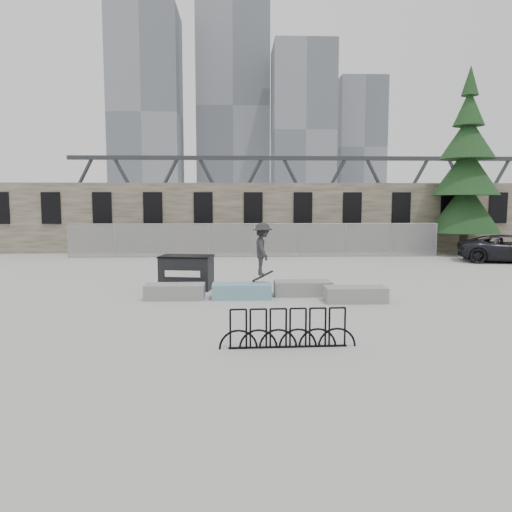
{
  "coord_description": "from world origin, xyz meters",
  "views": [
    {
      "loc": [
        -0.97,
        -17.11,
        3.29
      ],
      "look_at": [
        -0.32,
        1.15,
        1.3
      ],
      "focal_mm": 35.0,
      "sensor_mm": 36.0,
      "label": 1
    }
  ],
  "objects_px": {
    "planter_center_right": "(303,288)",
    "bike_rack": "(288,329)",
    "planter_offset": "(355,294)",
    "planter_far_left": "(175,291)",
    "planter_center_left": "(242,290)",
    "dumpster": "(187,272)",
    "suv": "(511,249)",
    "spruce_tree": "(466,175)",
    "skateboarder": "(263,249)"
  },
  "relations": [
    {
      "from": "planter_center_right",
      "to": "bike_rack",
      "type": "height_order",
      "value": "bike_rack"
    },
    {
      "from": "planter_offset",
      "to": "planter_far_left",
      "type": "bearing_deg",
      "value": 173.0
    },
    {
      "from": "planter_center_left",
      "to": "bike_rack",
      "type": "relative_size",
      "value": 0.64
    },
    {
      "from": "dumpster",
      "to": "suv",
      "type": "height_order",
      "value": "suv"
    },
    {
      "from": "planter_far_left",
      "to": "planter_center_left",
      "type": "bearing_deg",
      "value": 0.31
    },
    {
      "from": "dumpster",
      "to": "bike_rack",
      "type": "height_order",
      "value": "dumpster"
    },
    {
      "from": "planter_center_right",
      "to": "planter_offset",
      "type": "relative_size",
      "value": 1.0
    },
    {
      "from": "spruce_tree",
      "to": "planter_far_left",
      "type": "bearing_deg",
      "value": -139.71
    },
    {
      "from": "planter_center_left",
      "to": "planter_center_right",
      "type": "bearing_deg",
      "value": 12.59
    },
    {
      "from": "planter_offset",
      "to": "spruce_tree",
      "type": "xyz_separation_m",
      "value": [
        10.22,
        14.5,
        4.68
      ]
    },
    {
      "from": "planter_center_left",
      "to": "skateboarder",
      "type": "xyz_separation_m",
      "value": [
        0.74,
        0.43,
        1.37
      ]
    },
    {
      "from": "dumpster",
      "to": "skateboarder",
      "type": "xyz_separation_m",
      "value": [
        2.81,
        -1.48,
        1.0
      ]
    },
    {
      "from": "planter_center_left",
      "to": "suv",
      "type": "relative_size",
      "value": 0.37
    },
    {
      "from": "planter_offset",
      "to": "dumpster",
      "type": "bearing_deg",
      "value": 155.38
    },
    {
      "from": "spruce_tree",
      "to": "suv",
      "type": "relative_size",
      "value": 2.13
    },
    {
      "from": "planter_center_left",
      "to": "spruce_tree",
      "type": "xyz_separation_m",
      "value": [
        13.96,
        13.75,
        4.68
      ]
    },
    {
      "from": "dumpster",
      "to": "skateboarder",
      "type": "bearing_deg",
      "value": -18.76
    },
    {
      "from": "planter_far_left",
      "to": "suv",
      "type": "distance_m",
      "value": 19.7
    },
    {
      "from": "planter_far_left",
      "to": "bike_rack",
      "type": "relative_size",
      "value": 0.64
    },
    {
      "from": "planter_far_left",
      "to": "spruce_tree",
      "type": "height_order",
      "value": "spruce_tree"
    },
    {
      "from": "planter_offset",
      "to": "skateboarder",
      "type": "distance_m",
      "value": 3.51
    },
    {
      "from": "planter_center_left",
      "to": "dumpster",
      "type": "height_order",
      "value": "dumpster"
    },
    {
      "from": "dumpster",
      "to": "bike_rack",
      "type": "distance_m",
      "value": 8.37
    },
    {
      "from": "planter_center_right",
      "to": "dumpster",
      "type": "relative_size",
      "value": 0.95
    },
    {
      "from": "planter_center_left",
      "to": "suv",
      "type": "bearing_deg",
      "value": 33.48
    },
    {
      "from": "planter_far_left",
      "to": "planter_offset",
      "type": "relative_size",
      "value": 1.0
    },
    {
      "from": "bike_rack",
      "to": "planter_far_left",
      "type": "bearing_deg",
      "value": 119.26
    },
    {
      "from": "planter_far_left",
      "to": "bike_rack",
      "type": "bearing_deg",
      "value": -60.74
    },
    {
      "from": "planter_center_right",
      "to": "planter_offset",
      "type": "distance_m",
      "value": 2.01
    },
    {
      "from": "bike_rack",
      "to": "spruce_tree",
      "type": "distance_m",
      "value": 23.93
    },
    {
      "from": "planter_center_left",
      "to": "bike_rack",
      "type": "xyz_separation_m",
      "value": [
        1.01,
        -5.86,
        0.16
      ]
    },
    {
      "from": "suv",
      "to": "spruce_tree",
      "type": "bearing_deg",
      "value": 26.88
    },
    {
      "from": "skateboarder",
      "to": "planter_offset",
      "type": "bearing_deg",
      "value": -116.46
    },
    {
      "from": "planter_offset",
      "to": "skateboarder",
      "type": "height_order",
      "value": "skateboarder"
    },
    {
      "from": "planter_offset",
      "to": "dumpster",
      "type": "xyz_separation_m",
      "value": [
        -5.81,
        2.66,
        0.37
      ]
    },
    {
      "from": "planter_center_left",
      "to": "spruce_tree",
      "type": "height_order",
      "value": "spruce_tree"
    },
    {
      "from": "planter_offset",
      "to": "dumpster",
      "type": "distance_m",
      "value": 6.41
    },
    {
      "from": "planter_far_left",
      "to": "dumpster",
      "type": "distance_m",
      "value": 1.97
    },
    {
      "from": "planter_offset",
      "to": "spruce_tree",
      "type": "distance_m",
      "value": 18.35
    },
    {
      "from": "planter_far_left",
      "to": "skateboarder",
      "type": "xyz_separation_m",
      "value": [
        3.01,
        0.44,
        1.37
      ]
    },
    {
      "from": "skateboarder",
      "to": "suv",
      "type": "bearing_deg",
      "value": -61.33
    },
    {
      "from": "suv",
      "to": "skateboarder",
      "type": "height_order",
      "value": "skateboarder"
    },
    {
      "from": "skateboarder",
      "to": "planter_center_right",
      "type": "bearing_deg",
      "value": -92.91
    },
    {
      "from": "planter_offset",
      "to": "spruce_tree",
      "type": "height_order",
      "value": "spruce_tree"
    },
    {
      "from": "planter_center_left",
      "to": "dumpster",
      "type": "bearing_deg",
      "value": 137.27
    },
    {
      "from": "planter_center_left",
      "to": "spruce_tree",
      "type": "distance_m",
      "value": 20.15
    },
    {
      "from": "planter_center_left",
      "to": "suv",
      "type": "xyz_separation_m",
      "value": [
        14.8,
        9.79,
        0.47
      ]
    },
    {
      "from": "skateboarder",
      "to": "bike_rack",
      "type": "bearing_deg",
      "value": 177.44
    },
    {
      "from": "planter_center_left",
      "to": "skateboarder",
      "type": "relative_size",
      "value": 0.97
    },
    {
      "from": "planter_far_left",
      "to": "planter_center_left",
      "type": "height_order",
      "value": "same"
    }
  ]
}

